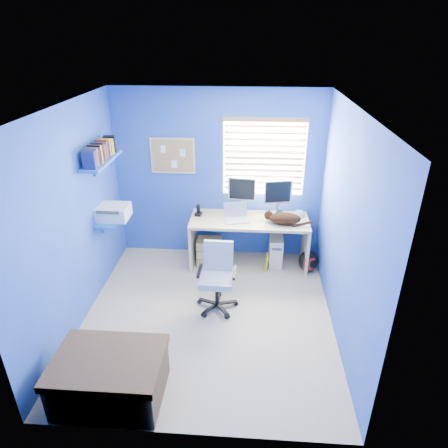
# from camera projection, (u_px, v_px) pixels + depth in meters

# --- Properties ---
(floor) EXTENTS (3.00, 3.20, 0.00)m
(floor) POSITION_uv_depth(u_px,v_px,m) (208.00, 316.00, 4.92)
(floor) COLOR tan
(floor) RESTS_ON ground
(ceiling) EXTENTS (3.00, 3.20, 0.00)m
(ceiling) POSITION_uv_depth(u_px,v_px,m) (204.00, 108.00, 3.81)
(ceiling) COLOR white
(ceiling) RESTS_ON wall_back
(wall_back) EXTENTS (3.00, 0.01, 2.50)m
(wall_back) POSITION_uv_depth(u_px,v_px,m) (218.00, 176.00, 5.80)
(wall_back) COLOR blue
(wall_back) RESTS_ON ground
(wall_front) EXTENTS (3.00, 0.01, 2.50)m
(wall_front) POSITION_uv_depth(u_px,v_px,m) (182.00, 322.00, 2.93)
(wall_front) COLOR blue
(wall_front) RESTS_ON ground
(wall_left) EXTENTS (0.01, 3.20, 2.50)m
(wall_left) POSITION_uv_depth(u_px,v_px,m) (73.00, 221.00, 4.46)
(wall_left) COLOR blue
(wall_left) RESTS_ON ground
(wall_right) EXTENTS (0.01, 3.20, 2.50)m
(wall_right) POSITION_uv_depth(u_px,v_px,m) (345.00, 230.00, 4.27)
(wall_right) COLOR blue
(wall_right) RESTS_ON ground
(desk) EXTENTS (1.69, 0.65, 0.74)m
(desk) POSITION_uv_depth(u_px,v_px,m) (249.00, 242.00, 5.85)
(desk) COLOR tan
(desk) RESTS_ON floor
(laptop) EXTENTS (0.38, 0.33, 0.22)m
(laptop) POSITION_uv_depth(u_px,v_px,m) (237.00, 214.00, 5.60)
(laptop) COLOR silver
(laptop) RESTS_ON desk
(monitor_left) EXTENTS (0.41, 0.16, 0.54)m
(monitor_left) POSITION_uv_depth(u_px,v_px,m) (242.00, 195.00, 5.79)
(monitor_left) COLOR silver
(monitor_left) RESTS_ON desk
(monitor_right) EXTENTS (0.42, 0.20, 0.54)m
(monitor_right) POSITION_uv_depth(u_px,v_px,m) (278.00, 198.00, 5.69)
(monitor_right) COLOR silver
(monitor_right) RESTS_ON desk
(phone) EXTENTS (0.11, 0.13, 0.17)m
(phone) POSITION_uv_depth(u_px,v_px,m) (198.00, 210.00, 5.77)
(phone) COLOR black
(phone) RESTS_ON desk
(mug) EXTENTS (0.10, 0.09, 0.10)m
(mug) POSITION_uv_depth(u_px,v_px,m) (279.00, 214.00, 5.72)
(mug) COLOR #245A4B
(mug) RESTS_ON desk
(cd_spindle) EXTENTS (0.13, 0.13, 0.07)m
(cd_spindle) POSITION_uv_depth(u_px,v_px,m) (299.00, 214.00, 5.77)
(cd_spindle) COLOR silver
(cd_spindle) RESTS_ON desk
(cat) EXTENTS (0.49, 0.35, 0.16)m
(cat) POSITION_uv_depth(u_px,v_px,m) (285.00, 219.00, 5.52)
(cat) COLOR black
(cat) RESTS_ON desk
(tower_pc) EXTENTS (0.19, 0.44, 0.45)m
(tower_pc) POSITION_uv_depth(u_px,v_px,m) (276.00, 250.00, 5.94)
(tower_pc) COLOR beige
(tower_pc) RESTS_ON floor
(drawer_boxes) EXTENTS (0.35, 0.28, 0.41)m
(drawer_boxes) POSITION_uv_depth(u_px,v_px,m) (209.00, 251.00, 5.94)
(drawer_boxes) COLOR tan
(drawer_boxes) RESTS_ON floor
(yellow_book) EXTENTS (0.03, 0.17, 0.24)m
(yellow_book) POSITION_uv_depth(u_px,v_px,m) (266.00, 262.00, 5.81)
(yellow_book) COLOR yellow
(yellow_book) RESTS_ON floor
(backpack) EXTENTS (0.34, 0.30, 0.33)m
(backpack) POSITION_uv_depth(u_px,v_px,m) (308.00, 261.00, 5.76)
(backpack) COLOR black
(backpack) RESTS_ON floor
(bed_corner) EXTENTS (0.98, 0.69, 0.47)m
(bed_corner) POSITION_uv_depth(u_px,v_px,m) (110.00, 377.00, 3.76)
(bed_corner) COLOR brown
(bed_corner) RESTS_ON floor
(office_chair) EXTENTS (0.50, 0.50, 0.85)m
(office_chair) POSITION_uv_depth(u_px,v_px,m) (217.00, 285.00, 4.97)
(office_chair) COLOR black
(office_chair) RESTS_ON floor
(window_blinds) EXTENTS (1.15, 0.05, 1.10)m
(window_blinds) POSITION_uv_depth(u_px,v_px,m) (264.00, 158.00, 5.60)
(window_blinds) COLOR white
(window_blinds) RESTS_ON ground
(corkboard) EXTENTS (0.64, 0.02, 0.52)m
(corkboard) POSITION_uv_depth(u_px,v_px,m) (173.00, 156.00, 5.69)
(corkboard) COLOR tan
(corkboard) RESTS_ON ground
(wall_shelves) EXTENTS (0.42, 0.90, 1.05)m
(wall_shelves) POSITION_uv_depth(u_px,v_px,m) (106.00, 183.00, 5.04)
(wall_shelves) COLOR blue
(wall_shelves) RESTS_ON ground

